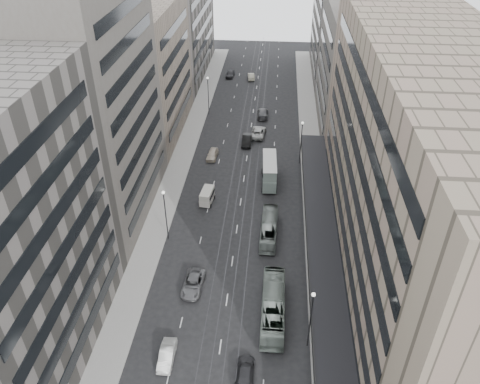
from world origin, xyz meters
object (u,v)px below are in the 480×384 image
(bus_near, at_px, (273,306))
(panel_van, at_px, (207,196))
(sedan_1, at_px, (167,355))
(bus_far, at_px, (269,228))
(sedan_2, at_px, (193,284))
(pedestrian, at_px, (330,375))
(double_decker, at_px, (269,171))

(bus_near, xyz_separation_m, panel_van, (-11.04, 22.43, -0.27))
(panel_van, height_order, sedan_1, panel_van)
(panel_van, relative_size, sedan_1, 0.90)
(bus_near, bearing_deg, bus_far, -86.23)
(bus_far, height_order, sedan_1, bus_far)
(bus_near, distance_m, panel_van, 25.00)
(sedan_1, height_order, sedan_2, sedan_2)
(panel_van, bearing_deg, sedan_1, -83.98)
(bus_near, distance_m, pedestrian, 10.28)
(bus_far, distance_m, sedan_1, 24.32)
(double_decker, xyz_separation_m, sedan_2, (-8.84, -25.44, -1.64))
(bus_far, xyz_separation_m, pedestrian, (6.97, -23.24, -0.35))
(double_decker, relative_size, sedan_2, 1.52)
(sedan_2, bearing_deg, sedan_1, -92.71)
(bus_far, height_order, pedestrian, bus_far)
(bus_far, relative_size, double_decker, 1.16)
(panel_van, bearing_deg, sedan_2, -80.97)
(bus_far, xyz_separation_m, sedan_2, (-9.27, -11.27, -0.58))
(sedan_2, bearing_deg, double_decker, 73.80)
(sedan_1, bearing_deg, panel_van, 88.83)
(double_decker, distance_m, pedestrian, 38.16)
(bus_near, relative_size, pedestrian, 6.82)
(bus_near, distance_m, double_decker, 29.16)
(bus_near, relative_size, bus_far, 1.19)
(bus_far, bearing_deg, sedan_2, 52.12)
(bus_near, xyz_separation_m, sedan_2, (-10.20, 3.68, -0.82))
(bus_near, relative_size, sedan_1, 2.59)
(panel_van, bearing_deg, bus_near, -57.32)
(sedan_2, bearing_deg, bus_far, 53.53)
(bus_near, bearing_deg, double_decker, -87.14)
(sedan_1, distance_m, sedan_2, 10.80)
(bus_far, xyz_separation_m, panel_van, (-10.10, 7.48, -0.03))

